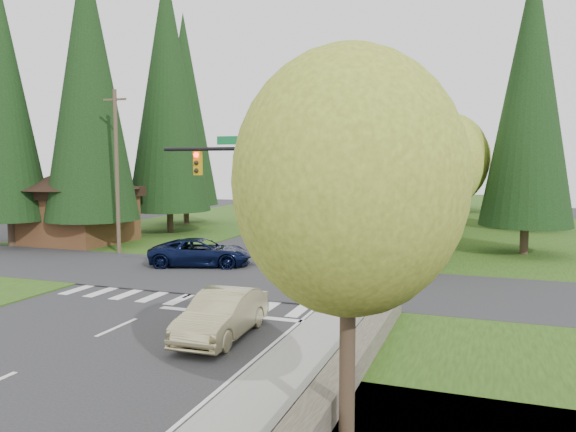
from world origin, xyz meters
The scene contains 34 objects.
ground centered at (0.00, 0.00, 0.00)m, with size 120.00×120.00×0.00m, color #28282B.
grass_east centered at (13.00, 20.00, 0.03)m, with size 14.00×110.00×0.06m, color #274111.
grass_west centered at (-13.00, 20.00, 0.03)m, with size 14.00×110.00×0.06m, color #274111.
cross_street centered at (0.00, 8.00, 0.00)m, with size 120.00×8.00×0.10m, color #28282B.
sidewalk_east centered at (6.90, 22.00, 0.07)m, with size 1.80×80.00×0.13m, color gray.
curb_east centered at (6.05, 22.00, 0.07)m, with size 0.20×80.00×0.13m, color gray.
stone_wall_south centered at (8.60, -3.00, 0.35)m, with size 0.70×14.00×0.70m, color #4C4438.
stone_wall_north centered at (8.60, 30.00, 0.35)m, with size 0.70×40.00×0.70m, color #4C4438.
traffic_signal centered at (4.37, 4.50, 4.98)m, with size 8.70×0.37×6.80m.
brown_building centered at (-15.00, 15.00, 3.14)m, with size 8.40×8.40×5.40m.
utility_pole centered at (-9.50, 12.00, 5.14)m, with size 1.60×0.24×10.00m.
decid_tree_0 centered at (9.20, 14.00, 5.60)m, with size 4.80×4.80×8.37m.
decid_tree_1 centered at (9.30, 21.00, 5.80)m, with size 5.20×5.20×8.80m.
decid_tree_2 centered at (9.10, 28.00, 5.93)m, with size 5.00×5.00×8.82m.
decid_tree_3 centered at (9.20, 35.00, 5.66)m, with size 5.00×5.00×8.55m.
decid_tree_4 centered at (9.30, 42.00, 6.06)m, with size 5.40×5.40×9.18m.
decid_tree_5 centered at (9.10, 49.00, 5.53)m, with size 4.80×4.80×8.30m.
decid_tree_6 centered at (9.20, 56.00, 5.86)m, with size 5.20×5.20×8.86m.
decid_tree_south centered at (9.30, -6.00, 5.27)m, with size 4.60×4.60×7.92m.
conifer_w_a centered at (-13.00, 14.00, 10.79)m, with size 6.12×6.12×19.80m.
conifer_w_b centered at (-16.00, 18.00, 9.79)m, with size 5.44×5.44×17.80m.
conifer_w_c centered at (-12.00, 22.00, 11.29)m, with size 6.46×6.46×20.80m.
conifer_w_d centered at (-18.00, 12.00, 9.29)m, with size 5.10×5.10×16.80m.
conifer_w_e centered at (-14.00, 28.00, 10.29)m, with size 5.78×5.78×18.80m.
conifer_e_a centered at (14.00, 20.00, 9.79)m, with size 5.44×5.44×17.80m.
conifer_e_b centered at (15.00, 34.00, 10.79)m, with size 6.12×6.12×19.80m.
conifer_e_c centered at (14.00, 48.00, 9.29)m, with size 5.10×5.10×16.80m.
sedan_champagne centered at (3.89, -0.78, 0.75)m, with size 1.59×4.57×1.51m, color #CBBE87.
suv_navy centered at (-2.72, 10.02, 0.76)m, with size 2.54×5.50×1.53m, color black.
parked_car_a centered at (4.80, 16.74, 0.70)m, with size 1.64×4.08×1.39m, color #9F9FA3.
parked_car_b centered at (4.20, 23.96, 0.67)m, with size 1.88×4.64×1.35m, color slate.
parked_car_c centered at (5.60, 34.41, 0.75)m, with size 1.58×4.53×1.49m, color #B8B8BD.
parked_car_d centered at (4.20, 41.94, 0.75)m, with size 1.78×4.42×1.51m, color silver.
parked_car_e centered at (5.60, 43.33, 0.62)m, with size 1.75×4.31×1.25m, color #9D9DA1.
Camera 1 is at (11.87, -16.70, 5.66)m, focal length 35.00 mm.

